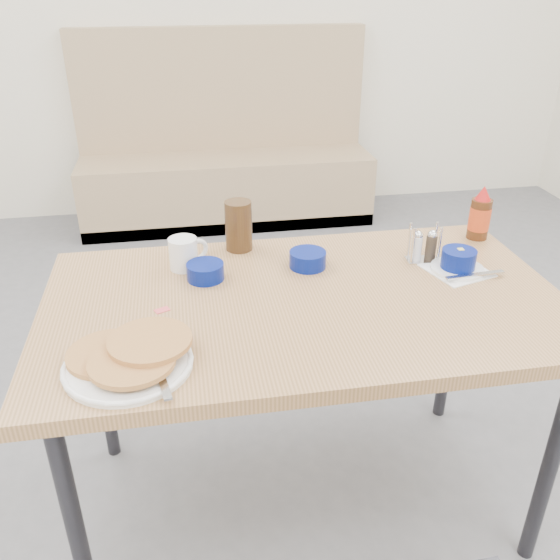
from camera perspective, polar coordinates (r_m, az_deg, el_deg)
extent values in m
cube|color=tan|center=(4.06, -5.09, 8.79)|extent=(1.90, 0.55, 0.45)
cube|color=tan|center=(4.14, -5.68, 16.25)|extent=(1.90, 0.12, 1.00)
cube|color=#2D2D33|center=(4.13, -4.98, 6.37)|extent=(1.90, 0.55, 0.08)
cube|color=#AF8050|center=(1.61, 2.39, -2.28)|extent=(1.40, 0.80, 0.04)
cylinder|color=#2D2D33|center=(1.61, -19.07, -21.76)|extent=(0.04, 0.04, 0.72)
cylinder|color=#2D2D33|center=(1.83, 24.58, -15.78)|extent=(0.04, 0.04, 0.72)
cylinder|color=#2D2D33|center=(2.08, -16.89, -8.34)|extent=(0.04, 0.04, 0.72)
cylinder|color=#2D2D33|center=(2.26, 16.10, -5.15)|extent=(0.04, 0.04, 0.72)
cylinder|color=white|center=(1.37, -14.39, -7.90)|extent=(0.29, 0.29, 0.01)
cylinder|color=tan|center=(1.40, -16.12, -6.82)|extent=(0.19, 0.19, 0.01)
cylinder|color=tan|center=(1.33, -14.07, -7.65)|extent=(0.19, 0.19, 0.01)
cylinder|color=tan|center=(1.37, -12.41, -5.75)|extent=(0.19, 0.19, 0.01)
cube|color=silver|center=(1.29, -11.24, -9.54)|extent=(0.04, 0.13, 0.01)
cylinder|color=white|center=(1.76, -9.28, 2.53)|extent=(0.08, 0.08, 0.09)
cylinder|color=black|center=(1.74, -9.39, 3.79)|extent=(0.07, 0.07, 0.00)
torus|color=white|center=(1.77, -7.96, 2.91)|extent=(0.07, 0.04, 0.07)
cube|color=white|center=(1.81, 16.65, 0.90)|extent=(0.20, 0.20, 0.00)
cylinder|color=white|center=(1.81, 16.68, 1.08)|extent=(0.15, 0.15, 0.01)
cylinder|color=navy|center=(1.80, 16.81, 1.98)|extent=(0.10, 0.10, 0.05)
cylinder|color=white|center=(1.79, 16.91, 2.60)|extent=(0.09, 0.09, 0.01)
cube|color=#F4DB60|center=(1.79, 16.99, 2.78)|extent=(0.02, 0.02, 0.01)
cube|color=silver|center=(1.77, 18.26, 0.48)|extent=(0.18, 0.03, 0.00)
cylinder|color=navy|center=(1.70, -7.20, 0.83)|extent=(0.11, 0.11, 0.05)
cylinder|color=navy|center=(1.75, 2.68, 2.01)|extent=(0.11, 0.11, 0.05)
cylinder|color=#3D2713|center=(1.85, -4.01, 5.24)|extent=(0.10, 0.10, 0.16)
cube|color=silver|center=(1.85, 13.52, 1.92)|extent=(0.10, 0.06, 0.00)
cylinder|color=silver|center=(1.80, 12.69, 3.24)|extent=(0.01, 0.01, 0.11)
cylinder|color=silver|center=(1.82, 15.11, 3.31)|extent=(0.01, 0.01, 0.11)
cylinder|color=silver|center=(1.83, 12.33, 3.77)|extent=(0.01, 0.01, 0.11)
cylinder|color=silver|center=(1.86, 14.72, 3.83)|extent=(0.01, 0.01, 0.11)
cylinder|color=silver|center=(1.83, 12.99, 3.02)|extent=(0.03, 0.03, 0.08)
cylinder|color=#3F3326|center=(1.84, 14.31, 3.06)|extent=(0.03, 0.03, 0.08)
cylinder|color=#47230F|center=(2.04, 18.64, 5.59)|extent=(0.07, 0.07, 0.13)
cylinder|color=#E1491A|center=(2.03, 18.65, 5.66)|extent=(0.07, 0.07, 0.08)
cone|color=red|center=(2.01, 19.02, 7.93)|extent=(0.05, 0.05, 0.05)
cube|color=#E34B51|center=(1.57, -11.29, -2.86)|extent=(0.04, 0.04, 0.00)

